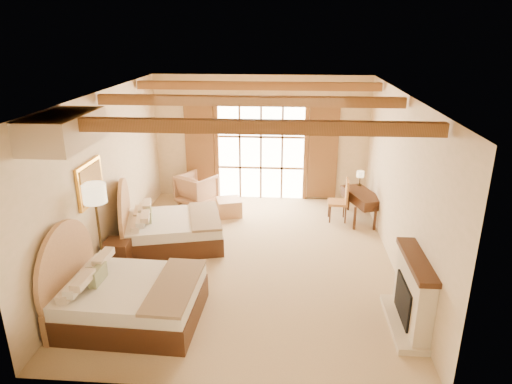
# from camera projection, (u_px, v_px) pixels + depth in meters

# --- Properties ---
(floor) EXTENTS (7.00, 7.00, 0.00)m
(floor) POSITION_uv_depth(u_px,v_px,m) (250.00, 258.00, 9.02)
(floor) COLOR #CDB584
(floor) RESTS_ON ground
(wall_back) EXTENTS (5.50, 0.00, 5.50)m
(wall_back) POSITION_uv_depth(u_px,v_px,m) (261.00, 138.00, 11.76)
(wall_back) COLOR beige
(wall_back) RESTS_ON ground
(wall_left) EXTENTS (0.00, 7.00, 7.00)m
(wall_left) POSITION_uv_depth(u_px,v_px,m) (105.00, 178.00, 8.66)
(wall_left) COLOR beige
(wall_left) RESTS_ON ground
(wall_right) EXTENTS (0.00, 7.00, 7.00)m
(wall_right) POSITION_uv_depth(u_px,v_px,m) (400.00, 185.00, 8.28)
(wall_right) COLOR beige
(wall_right) RESTS_ON ground
(ceiling) EXTENTS (7.00, 7.00, 0.00)m
(ceiling) POSITION_uv_depth(u_px,v_px,m) (249.00, 94.00, 7.93)
(ceiling) COLOR #A97535
(ceiling) RESTS_ON ground
(ceiling_beams) EXTENTS (5.39, 4.60, 0.18)m
(ceiling_beams) POSITION_uv_depth(u_px,v_px,m) (249.00, 101.00, 7.97)
(ceiling_beams) COLOR brown
(ceiling_beams) RESTS_ON ceiling
(french_doors) EXTENTS (3.95, 0.08, 2.60)m
(french_doors) POSITION_uv_depth(u_px,v_px,m) (261.00, 152.00, 11.82)
(french_doors) COLOR white
(french_doors) RESTS_ON ground
(fireplace) EXTENTS (0.46, 1.40, 1.16)m
(fireplace) POSITION_uv_depth(u_px,v_px,m) (411.00, 297.00, 6.79)
(fireplace) COLOR beige
(fireplace) RESTS_ON ground
(painting) EXTENTS (0.06, 0.95, 0.75)m
(painting) POSITION_uv_depth(u_px,v_px,m) (90.00, 183.00, 7.91)
(painting) COLOR gold
(painting) RESTS_ON wall_left
(canopy_valance) EXTENTS (0.70, 1.40, 0.45)m
(canopy_valance) POSITION_uv_depth(u_px,v_px,m) (64.00, 130.00, 6.30)
(canopy_valance) COLOR beige
(canopy_valance) RESTS_ON ceiling
(bed_near) EXTENTS (2.14, 1.65, 1.37)m
(bed_near) POSITION_uv_depth(u_px,v_px,m) (121.00, 295.00, 7.00)
(bed_near) COLOR #411F10
(bed_near) RESTS_ON floor
(bed_far) EXTENTS (2.31, 1.92, 1.30)m
(bed_far) POSITION_uv_depth(u_px,v_px,m) (166.00, 227.00, 9.44)
(bed_far) COLOR #411F10
(bed_far) RESTS_ON floor
(nightstand) EXTENTS (0.48, 0.48, 0.56)m
(nightstand) POSITION_uv_depth(u_px,v_px,m) (118.00, 255.00, 8.54)
(nightstand) COLOR #411F10
(nightstand) RESTS_ON floor
(floor_lamp) EXTENTS (0.39, 0.39, 1.85)m
(floor_lamp) POSITION_uv_depth(u_px,v_px,m) (95.00, 200.00, 7.64)
(floor_lamp) COLOR #332814
(floor_lamp) RESTS_ON floor
(armchair) EXTENTS (1.17, 1.18, 0.79)m
(armchair) POSITION_uv_depth(u_px,v_px,m) (197.00, 189.00, 11.67)
(armchair) COLOR #A07555
(armchair) RESTS_ON floor
(ottoman) EXTENTS (0.70, 0.70, 0.41)m
(ottoman) POSITION_uv_depth(u_px,v_px,m) (229.00, 207.00, 11.01)
(ottoman) COLOR tan
(ottoman) RESTS_ON floor
(desk) EXTENTS (0.91, 1.36, 0.67)m
(desk) POSITION_uv_depth(u_px,v_px,m) (361.00, 205.00, 10.70)
(desk) COLOR #411F10
(desk) RESTS_ON floor
(desk_chair) EXTENTS (0.47, 0.47, 1.01)m
(desk_chair) POSITION_uv_depth(u_px,v_px,m) (338.00, 208.00, 10.68)
(desk_chair) COLOR #B47E3E
(desk_chair) RESTS_ON floor
(desk_lamp) EXTENTS (0.18, 0.18, 0.36)m
(desk_lamp) POSITION_uv_depth(u_px,v_px,m) (360.00, 175.00, 11.00)
(desk_lamp) COLOR #332814
(desk_lamp) RESTS_ON desk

